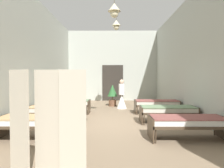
{
  "coord_description": "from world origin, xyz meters",
  "views": [
    {
      "loc": [
        0.07,
        -7.18,
        1.58
      ],
      "look_at": [
        0.0,
        1.13,
        1.31
      ],
      "focal_mm": 33.37,
      "sensor_mm": 36.0,
      "label": 1
    }
  ],
  "objects_px": {
    "bed_left_row_2": "(68,103)",
    "privacy_screen": "(46,124)",
    "bed_left_row_0": "(35,122)",
    "potted_plant": "(112,93)",
    "bed_right_row_2": "(156,103)",
    "bed_right_row_0": "(187,122)",
    "nurse_near_aisle": "(122,98)",
    "bed_left_row_1": "(56,110)",
    "bed_right_row_1": "(168,110)"
  },
  "relations": [
    {
      "from": "nurse_near_aisle",
      "to": "bed_left_row_2",
      "type": "bearing_deg",
      "value": -22.96
    },
    {
      "from": "bed_right_row_2",
      "to": "potted_plant",
      "type": "height_order",
      "value": "potted_plant"
    },
    {
      "from": "bed_left_row_0",
      "to": "bed_left_row_1",
      "type": "relative_size",
      "value": 1.0
    },
    {
      "from": "bed_right_row_2",
      "to": "nurse_near_aisle",
      "type": "xyz_separation_m",
      "value": [
        -1.47,
        1.41,
        0.09
      ]
    },
    {
      "from": "bed_left_row_1",
      "to": "privacy_screen",
      "type": "relative_size",
      "value": 1.12
    },
    {
      "from": "bed_right_row_2",
      "to": "privacy_screen",
      "type": "relative_size",
      "value": 1.12
    },
    {
      "from": "bed_right_row_0",
      "to": "potted_plant",
      "type": "xyz_separation_m",
      "value": [
        -1.94,
        6.06,
        0.26
      ]
    },
    {
      "from": "bed_left_row_2",
      "to": "potted_plant",
      "type": "bearing_deg",
      "value": 49.32
    },
    {
      "from": "bed_left_row_2",
      "to": "bed_left_row_1",
      "type": "bearing_deg",
      "value": -90.0
    },
    {
      "from": "bed_left_row_0",
      "to": "privacy_screen",
      "type": "height_order",
      "value": "privacy_screen"
    },
    {
      "from": "bed_left_row_2",
      "to": "bed_right_row_0",
      "type": "bearing_deg",
      "value": -44.38
    },
    {
      "from": "bed_left_row_1",
      "to": "bed_right_row_1",
      "type": "relative_size",
      "value": 1.0
    },
    {
      "from": "bed_right_row_1",
      "to": "privacy_screen",
      "type": "bearing_deg",
      "value": -126.65
    },
    {
      "from": "bed_right_row_1",
      "to": "bed_left_row_2",
      "type": "bearing_deg",
      "value": 153.93
    },
    {
      "from": "potted_plant",
      "to": "bed_left_row_1",
      "type": "bearing_deg",
      "value": -115.03
    },
    {
      "from": "bed_left_row_1",
      "to": "bed_right_row_2",
      "type": "height_order",
      "value": "same"
    },
    {
      "from": "bed_left_row_0",
      "to": "bed_right_row_2",
      "type": "xyz_separation_m",
      "value": [
        3.88,
        3.8,
        0.0
      ]
    },
    {
      "from": "nurse_near_aisle",
      "to": "potted_plant",
      "type": "height_order",
      "value": "nurse_near_aisle"
    },
    {
      "from": "bed_left_row_0",
      "to": "bed_left_row_2",
      "type": "height_order",
      "value": "same"
    },
    {
      "from": "nurse_near_aisle",
      "to": "bed_right_row_2",
      "type": "bearing_deg",
      "value": 83.01
    },
    {
      "from": "bed_right_row_0",
      "to": "nurse_near_aisle",
      "type": "height_order",
      "value": "nurse_near_aisle"
    },
    {
      "from": "bed_right_row_0",
      "to": "bed_left_row_2",
      "type": "distance_m",
      "value": 5.43
    },
    {
      "from": "bed_left_row_0",
      "to": "bed_right_row_2",
      "type": "distance_m",
      "value": 5.43
    },
    {
      "from": "bed_left_row_2",
      "to": "bed_right_row_2",
      "type": "height_order",
      "value": "same"
    },
    {
      "from": "bed_left_row_0",
      "to": "bed_left_row_1",
      "type": "xyz_separation_m",
      "value": [
        0.0,
        1.9,
        0.0
      ]
    },
    {
      "from": "bed_left_row_0",
      "to": "bed_left_row_2",
      "type": "distance_m",
      "value": 3.8
    },
    {
      "from": "nurse_near_aisle",
      "to": "potted_plant",
      "type": "xyz_separation_m",
      "value": [
        -0.47,
        0.85,
        0.17
      ]
    },
    {
      "from": "bed_left_row_0",
      "to": "nurse_near_aisle",
      "type": "bearing_deg",
      "value": 65.13
    },
    {
      "from": "bed_left_row_0",
      "to": "nurse_near_aisle",
      "type": "distance_m",
      "value": 5.74
    },
    {
      "from": "bed_left_row_0",
      "to": "bed_left_row_2",
      "type": "relative_size",
      "value": 1.0
    },
    {
      "from": "bed_left_row_0",
      "to": "potted_plant",
      "type": "bearing_deg",
      "value": 72.23
    },
    {
      "from": "bed_left_row_2",
      "to": "privacy_screen",
      "type": "distance_m",
      "value": 5.93
    },
    {
      "from": "bed_right_row_0",
      "to": "bed_right_row_2",
      "type": "height_order",
      "value": "same"
    },
    {
      "from": "bed_right_row_1",
      "to": "potted_plant",
      "type": "bearing_deg",
      "value": 115.03
    },
    {
      "from": "nurse_near_aisle",
      "to": "privacy_screen",
      "type": "xyz_separation_m",
      "value": [
        -1.46,
        -7.25,
        0.32
      ]
    },
    {
      "from": "bed_right_row_2",
      "to": "nurse_near_aisle",
      "type": "relative_size",
      "value": 1.28
    },
    {
      "from": "bed_left_row_2",
      "to": "bed_right_row_2",
      "type": "xyz_separation_m",
      "value": [
        3.88,
        0.0,
        0.0
      ]
    },
    {
      "from": "bed_right_row_1",
      "to": "privacy_screen",
      "type": "distance_m",
      "value": 4.93
    },
    {
      "from": "bed_left_row_1",
      "to": "nurse_near_aisle",
      "type": "height_order",
      "value": "nurse_near_aisle"
    },
    {
      "from": "bed_left_row_1",
      "to": "nurse_near_aisle",
      "type": "xyz_separation_m",
      "value": [
        2.41,
        3.31,
        0.09
      ]
    },
    {
      "from": "bed_right_row_1",
      "to": "bed_right_row_2",
      "type": "bearing_deg",
      "value": 90.0
    },
    {
      "from": "bed_right_row_0",
      "to": "bed_left_row_0",
      "type": "bearing_deg",
      "value": 180.0
    },
    {
      "from": "bed_right_row_0",
      "to": "privacy_screen",
      "type": "distance_m",
      "value": 3.6
    },
    {
      "from": "potted_plant",
      "to": "bed_right_row_0",
      "type": "bearing_deg",
      "value": -72.23
    },
    {
      "from": "bed_right_row_1",
      "to": "privacy_screen",
      "type": "xyz_separation_m",
      "value": [
        -2.93,
        -3.94,
        0.41
      ]
    },
    {
      "from": "bed_right_row_1",
      "to": "potted_plant",
      "type": "height_order",
      "value": "potted_plant"
    },
    {
      "from": "bed_right_row_1",
      "to": "nurse_near_aisle",
      "type": "distance_m",
      "value": 3.62
    },
    {
      "from": "bed_right_row_0",
      "to": "bed_left_row_1",
      "type": "distance_m",
      "value": 4.32
    },
    {
      "from": "bed_left_row_1",
      "to": "bed_right_row_0",
      "type": "bearing_deg",
      "value": -26.07
    },
    {
      "from": "bed_left_row_1",
      "to": "bed_right_row_2",
      "type": "xyz_separation_m",
      "value": [
        3.88,
        1.9,
        0.0
      ]
    }
  ]
}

